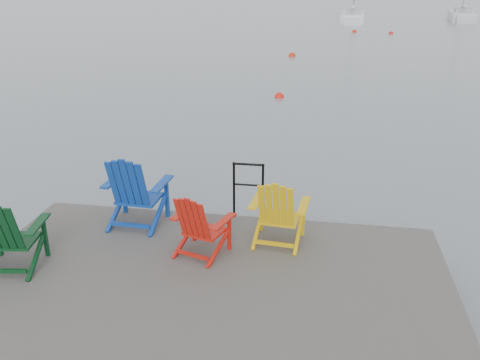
% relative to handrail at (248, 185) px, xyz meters
% --- Properties ---
extents(ground, '(400.00, 400.00, 0.00)m').
position_rel_handrail_xyz_m(ground, '(-0.25, -2.45, -1.04)').
color(ground, slate).
rests_on(ground, ground).
extents(dock, '(6.00, 5.00, 1.40)m').
position_rel_handrail_xyz_m(dock, '(-0.25, -2.45, -0.69)').
color(dock, '#2D2A28').
rests_on(dock, ground).
extents(handrail, '(0.48, 0.04, 0.90)m').
position_rel_handrail_xyz_m(handrail, '(0.00, 0.00, 0.00)').
color(handrail, black).
rests_on(handrail, dock).
extents(chair_green, '(0.88, 0.83, 1.00)m').
position_rel_handrail_xyz_m(chair_green, '(-2.73, -1.95, -0.04)').
color(chair_green, '#093316').
rests_on(chair_green, dock).
extents(chair_blue, '(0.92, 0.86, 1.12)m').
position_rel_handrail_xyz_m(chair_blue, '(-1.61, -0.50, 0.02)').
color(chair_blue, '#0E3896').
rests_on(chair_blue, dock).
extents(chair_red, '(0.84, 0.80, 0.90)m').
position_rel_handrail_xyz_m(chair_red, '(-0.47, -1.21, -0.09)').
color(chair_red, red).
rests_on(chair_red, dock).
extents(chair_yellow, '(0.83, 0.78, 0.98)m').
position_rel_handrail_xyz_m(chair_yellow, '(0.52, -0.72, -0.05)').
color(chair_yellow, gold).
rests_on(chair_yellow, dock).
extents(sailboat_near, '(2.55, 8.26, 11.30)m').
position_rel_handrail_xyz_m(sailboat_near, '(3.44, 46.26, -0.69)').
color(sailboat_near, white).
rests_on(sailboat_near, ground).
extents(sailboat_mid, '(3.30, 8.49, 11.43)m').
position_rel_handrail_xyz_m(sailboat_mid, '(14.44, 49.88, -0.69)').
color(sailboat_mid, silver).
rests_on(sailboat_mid, ground).
extents(buoy_a, '(0.34, 0.34, 0.34)m').
position_rel_handrail_xyz_m(buoy_a, '(-0.50, 10.92, -1.04)').
color(buoy_a, red).
rests_on(buoy_a, ground).
extents(buoy_b, '(0.40, 0.40, 0.40)m').
position_rel_handrail_xyz_m(buoy_b, '(-0.76, 21.34, -1.04)').
color(buoy_b, red).
rests_on(buoy_b, ground).
extents(buoy_c, '(0.35, 0.35, 0.35)m').
position_rel_handrail_xyz_m(buoy_c, '(5.92, 34.75, -1.04)').
color(buoy_c, red).
rests_on(buoy_c, ground).
extents(buoy_d, '(0.37, 0.37, 0.37)m').
position_rel_handrail_xyz_m(buoy_d, '(3.20, 35.57, -1.04)').
color(buoy_d, red).
rests_on(buoy_d, ground).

